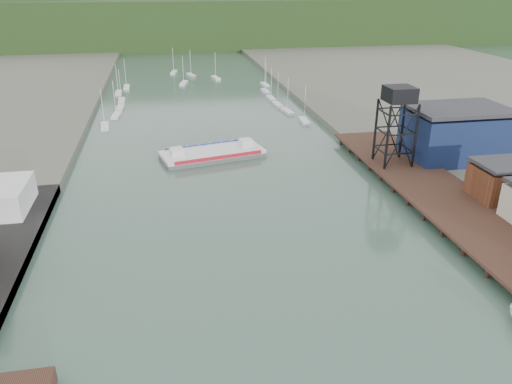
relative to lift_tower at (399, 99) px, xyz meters
name	(u,v)px	position (x,y,z in m)	size (l,w,h in m)	color
east_pier	(431,187)	(2.00, -13.00, -13.75)	(14.00, 70.00, 2.45)	black
lift_tower	(399,99)	(0.00, 0.00, 0.00)	(6.50, 6.50, 16.00)	black
blue_shed	(456,134)	(15.00, 2.00, -8.59)	(20.50, 14.50, 11.30)	#0D143D
marina_sailboats	(197,95)	(-34.92, 80.46, -15.30)	(57.71, 92.65, 0.90)	silver
distant_hills	(170,23)	(-38.98, 243.35, -5.27)	(500.00, 120.00, 80.00)	black
chain_ferry	(213,153)	(-36.10, 16.26, -14.70)	(24.42, 14.04, 3.31)	#555558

